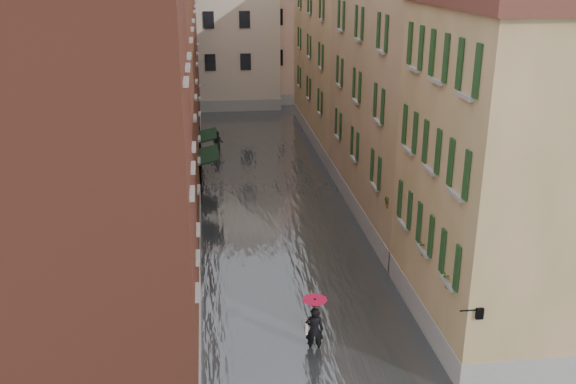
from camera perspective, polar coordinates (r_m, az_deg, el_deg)
ground at (r=25.55m, az=1.37°, el=-10.23°), size 120.00×120.00×0.00m
floodwater at (r=37.22m, az=-1.60°, el=0.01°), size 10.00×60.00×0.20m
building_left_near at (r=21.10m, az=-16.78°, el=1.55°), size 6.00×8.00×13.00m
building_left_mid at (r=31.69m, az=-13.77°, el=7.44°), size 6.00×14.00×12.50m
building_left_far at (r=46.29m, az=-11.97°, el=12.40°), size 6.00×16.00×14.00m
building_right_near at (r=23.46m, az=19.43°, el=1.17°), size 6.00×8.00×11.50m
building_right_mid at (r=33.10m, az=11.29°, el=8.60°), size 6.00×14.00×13.00m
building_right_far at (r=47.48m, az=5.56°, el=11.40°), size 6.00×16.00×11.50m
building_end_cream at (r=60.12m, az=-7.07°, el=13.90°), size 12.00×9.00×13.00m
building_end_pink at (r=62.86m, az=1.41°, el=13.85°), size 10.00×9.00×12.00m
awning_near at (r=36.14m, az=-7.12°, el=3.20°), size 1.09×3.16×2.80m
awning_far at (r=40.22m, az=-7.19°, el=4.93°), size 1.09×2.72×2.80m
wall_lantern at (r=20.17m, az=16.56°, el=-10.23°), size 0.71×0.22×0.35m
window_planters at (r=23.92m, az=11.67°, el=-3.46°), size 0.59×7.90×0.84m
pedestrian_main at (r=22.39m, az=2.36°, el=-11.45°), size 0.87×0.87×2.06m
pedestrian_far at (r=44.62m, az=-6.26°, el=4.35°), size 0.88×0.71×1.70m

